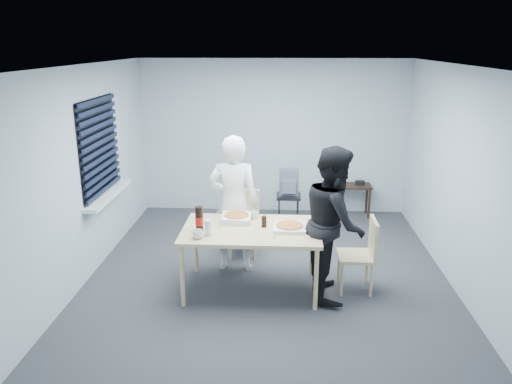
# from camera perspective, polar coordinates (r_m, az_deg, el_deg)

# --- Properties ---
(room) EXTENTS (5.00, 5.00, 5.00)m
(room) POSITION_cam_1_polar(r_m,az_deg,el_deg) (6.85, -17.15, 4.14)
(room) COLOR #313136
(room) RESTS_ON ground
(dining_table) EXTENTS (1.60, 1.01, 0.78)m
(dining_table) POSITION_cam_1_polar(r_m,az_deg,el_deg) (5.82, -0.56, -4.73)
(dining_table) COLOR #D5BC88
(dining_table) RESTS_ON ground
(chair_far) EXTENTS (0.42, 0.42, 0.89)m
(chair_far) POSITION_cam_1_polar(r_m,az_deg,el_deg) (6.93, -1.39, -2.95)
(chair_far) COLOR #D5BC88
(chair_far) RESTS_ON ground
(chair_right) EXTENTS (0.42, 0.42, 0.89)m
(chair_right) POSITION_cam_1_polar(r_m,az_deg,el_deg) (6.02, 12.19, -6.49)
(chair_right) COLOR #D5BC88
(chair_right) RESTS_ON ground
(person_white) EXTENTS (0.65, 0.42, 1.77)m
(person_white) POSITION_cam_1_polar(r_m,az_deg,el_deg) (6.33, -2.57, -1.35)
(person_white) COLOR white
(person_white) RESTS_ON ground
(person_black) EXTENTS (0.47, 0.86, 1.77)m
(person_black) POSITION_cam_1_polar(r_m,az_deg,el_deg) (5.74, 8.91, -3.49)
(person_black) COLOR black
(person_black) RESTS_ON ground
(side_table) EXTENTS (0.82, 0.36, 0.54)m
(side_table) POSITION_cam_1_polar(r_m,az_deg,el_deg) (8.57, 10.32, 0.31)
(side_table) COLOR black
(side_table) RESTS_ON ground
(stool) EXTENTS (0.38, 0.38, 0.52)m
(stool) POSITION_cam_1_polar(r_m,az_deg,el_deg) (7.97, 3.73, -1.08)
(stool) COLOR black
(stool) RESTS_ON ground
(backpack) EXTENTS (0.30, 0.22, 0.42)m
(backpack) POSITION_cam_1_polar(r_m,az_deg,el_deg) (7.86, 3.77, 1.08)
(backpack) COLOR slate
(backpack) RESTS_ON stool
(pizza_box_a) EXTENTS (0.35, 0.35, 0.09)m
(pizza_box_a) POSITION_cam_1_polar(r_m,az_deg,el_deg) (6.03, -2.25, -2.97)
(pizza_box_a) COLOR white
(pizza_box_a) RESTS_ON dining_table
(pizza_box_b) EXTENTS (0.37, 0.37, 0.05)m
(pizza_box_b) POSITION_cam_1_polar(r_m,az_deg,el_deg) (5.79, 3.84, -4.01)
(pizza_box_b) COLOR white
(pizza_box_b) RESTS_ON dining_table
(mug_a) EXTENTS (0.17, 0.17, 0.10)m
(mug_a) POSITION_cam_1_polar(r_m,az_deg,el_deg) (5.54, -6.68, -4.81)
(mug_a) COLOR white
(mug_a) RESTS_ON dining_table
(mug_b) EXTENTS (0.10, 0.10, 0.09)m
(mug_b) POSITION_cam_1_polar(r_m,az_deg,el_deg) (6.10, -0.19, -2.64)
(mug_b) COLOR white
(mug_b) RESTS_ON dining_table
(cola_glass) EXTENTS (0.08, 0.08, 0.13)m
(cola_glass) POSITION_cam_1_polar(r_m,az_deg,el_deg) (5.83, 0.93, -3.40)
(cola_glass) COLOR black
(cola_glass) RESTS_ON dining_table
(soda_bottle) EXTENTS (0.09, 0.09, 0.30)m
(soda_bottle) POSITION_cam_1_polar(r_m,az_deg,el_deg) (5.70, -6.50, -3.16)
(soda_bottle) COLOR black
(soda_bottle) RESTS_ON dining_table
(plastic_cups) EXTENTS (0.10, 0.10, 0.18)m
(plastic_cups) POSITION_cam_1_polar(r_m,az_deg,el_deg) (5.59, -5.49, -4.11)
(plastic_cups) COLOR silver
(plastic_cups) RESTS_ON dining_table
(rubber_band) EXTENTS (0.07, 0.07, 0.00)m
(rubber_band) POSITION_cam_1_polar(r_m,az_deg,el_deg) (5.53, 2.06, -5.26)
(rubber_band) COLOR red
(rubber_band) RESTS_ON dining_table
(papers) EXTENTS (0.24, 0.31, 0.00)m
(papers) POSITION_cam_1_polar(r_m,az_deg,el_deg) (8.55, 9.34, 0.91)
(papers) COLOR white
(papers) RESTS_ON side_table
(black_box) EXTENTS (0.18, 0.15, 0.06)m
(black_box) POSITION_cam_1_polar(r_m,az_deg,el_deg) (8.58, 11.80, 1.04)
(black_box) COLOR black
(black_box) RESTS_ON side_table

